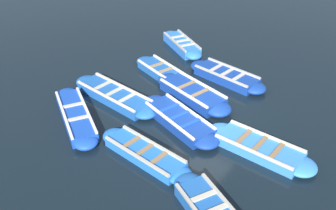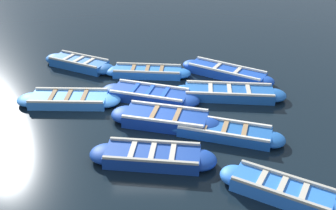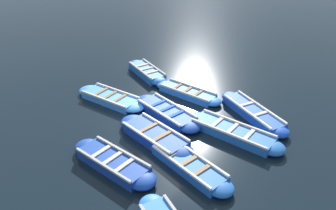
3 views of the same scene
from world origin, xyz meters
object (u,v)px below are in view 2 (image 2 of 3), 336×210
(boat_near_quay, at_px, (153,157))
(boat_far_corner, at_px, (147,72))
(boat_inner_gap, at_px, (229,93))
(boat_outer_right, at_px, (166,119))
(boat_drifting, at_px, (69,100))
(boat_centre, at_px, (79,63))
(boat_alongside, at_px, (227,73))
(boat_stern_in, at_px, (225,132))
(boat_mid_row, at_px, (281,191))
(boat_outer_left, at_px, (150,95))

(boat_near_quay, bearing_deg, boat_far_corner, -175.07)
(boat_inner_gap, relative_size, boat_outer_right, 1.10)
(boat_outer_right, bearing_deg, boat_drifting, -111.23)
(boat_centre, height_order, boat_outer_right, boat_outer_right)
(boat_centre, relative_size, boat_outer_right, 0.90)
(boat_far_corner, xyz_separation_m, boat_outer_right, (3.58, 0.78, 0.04))
(boat_alongside, relative_size, boat_drifting, 1.03)
(boat_far_corner, relative_size, boat_outer_right, 0.94)
(boat_stern_in, xyz_separation_m, boat_far_corner, (-4.20, -2.53, -0.01))
(boat_stern_in, bearing_deg, boat_outer_right, -109.59)
(boat_mid_row, bearing_deg, boat_centre, -139.50)
(boat_mid_row, distance_m, boat_centre, 9.89)
(boat_inner_gap, height_order, boat_near_quay, boat_near_quay)
(boat_stern_in, height_order, boat_outer_left, boat_outer_left)
(boat_far_corner, bearing_deg, boat_centre, -104.80)
(boat_outer_left, bearing_deg, boat_alongside, 123.69)
(boat_inner_gap, height_order, boat_far_corner, boat_inner_gap)
(boat_far_corner, distance_m, boat_drifting, 3.41)
(boat_far_corner, xyz_separation_m, boat_alongside, (0.05, 3.07, 0.02))
(boat_far_corner, bearing_deg, boat_outer_left, 5.74)
(boat_outer_left, bearing_deg, boat_stern_in, 46.20)
(boat_mid_row, bearing_deg, boat_outer_right, -138.65)
(boat_inner_gap, xyz_separation_m, boat_outer_left, (0.20, -2.75, 0.01))
(boat_far_corner, relative_size, boat_near_quay, 0.98)
(boat_far_corner, bearing_deg, boat_drifting, -47.80)
(boat_near_quay, bearing_deg, boat_inner_gap, 146.22)
(boat_drifting, bearing_deg, boat_outer_right, 68.77)
(boat_stern_in, relative_size, boat_outer_left, 0.99)
(boat_outer_left, xyz_separation_m, boat_drifting, (0.33, -2.72, -0.02))
(boat_mid_row, height_order, boat_centre, boat_mid_row)
(boat_mid_row, distance_m, boat_near_quay, 3.38)
(boat_mid_row, bearing_deg, boat_stern_in, -157.59)
(boat_near_quay, bearing_deg, boat_alongside, 154.40)
(boat_stern_in, distance_m, boat_drifting, 5.41)
(boat_outer_left, bearing_deg, boat_far_corner, -174.26)
(boat_centre, xyz_separation_m, boat_outer_right, (4.32, 3.61, 0.02))
(boat_mid_row, distance_m, boat_outer_right, 4.26)
(boat_alongside, distance_m, boat_drifting, 6.03)
(boat_alongside, bearing_deg, boat_outer_right, -32.97)
(boat_outer_left, bearing_deg, boat_near_quay, 4.48)
(boat_inner_gap, distance_m, boat_centre, 6.30)
(boat_far_corner, xyz_separation_m, boat_centre, (-0.75, -2.83, 0.03))
(boat_outer_right, bearing_deg, boat_mid_row, 41.35)
(boat_stern_in, distance_m, boat_centre, 7.30)
(boat_inner_gap, distance_m, boat_drifting, 5.50)
(boat_near_quay, distance_m, boat_drifting, 4.37)
(boat_centre, bearing_deg, boat_inner_gap, 66.52)
(boat_stern_in, height_order, boat_drifting, boat_stern_in)
(boat_alongside, bearing_deg, boat_mid_row, 4.45)
(boat_mid_row, relative_size, boat_far_corner, 0.90)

